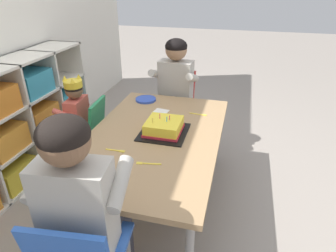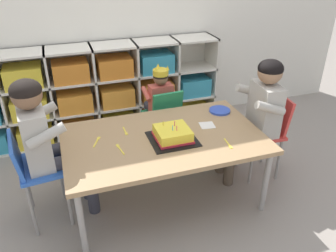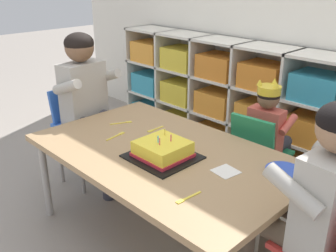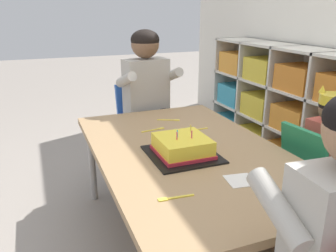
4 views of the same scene
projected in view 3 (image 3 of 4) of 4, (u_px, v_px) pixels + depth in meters
The scene contains 16 objects.
ground at pixel (164, 235), 2.24m from camera, with size 16.00×16.00×0.00m, color gray.
storage_cubby_shelf at pixel (236, 106), 3.08m from camera, with size 2.51×0.33×0.94m.
activity_table at pixel (164, 157), 2.04m from camera, with size 1.44×0.87×0.55m.
classroom_chair_blue at pixel (258, 153), 2.36m from camera, with size 0.32×0.36×0.66m.
child_with_crown at pixel (269, 128), 2.38m from camera, with size 0.31×0.31×0.85m.
classroom_chair_adult_side at pixel (82, 121), 2.70m from camera, with size 0.36×0.41×0.69m.
adult_helper_seated at pixel (89, 94), 2.55m from camera, with size 0.45×0.43×1.08m.
classroom_chair_guest_side at pixel (334, 249), 1.50m from camera, with size 0.35×0.34×0.71m.
guest_at_table_side at pixel (315, 193), 1.50m from camera, with size 0.44×0.42×1.03m.
birthday_cake_on_tray at pixel (163, 151), 1.94m from camera, with size 0.33×0.31×0.13m.
paper_plate_stack at pixel (284, 171), 1.81m from camera, with size 0.17×0.17×0.02m, color blue.
paper_napkin_square at pixel (226, 171), 1.82m from camera, with size 0.11×0.11×0.00m, color white.
fork_near_child_seat at pixel (117, 136), 2.21m from camera, with size 0.04×0.14×0.00m.
fork_near_cake_tray at pixel (155, 129), 2.30m from camera, with size 0.02×0.12×0.00m.
fork_by_napkin at pixel (123, 123), 2.39m from camera, with size 0.07×0.13×0.00m.
fork_scattered_mid_table at pixel (187, 198), 1.61m from camera, with size 0.03×0.14×0.00m.
Camera 3 is at (1.32, -1.26, 1.45)m, focal length 40.67 mm.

